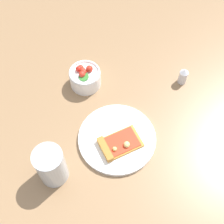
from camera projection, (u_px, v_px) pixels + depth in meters
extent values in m
plane|color=#93704C|center=(125.00, 134.00, 0.97)|extent=(2.40, 2.40, 0.00)
cylinder|color=white|center=(117.00, 139.00, 0.95)|extent=(0.24, 0.24, 0.01)
cube|color=gold|center=(121.00, 143.00, 0.93)|extent=(0.08, 0.13, 0.01)
cube|color=#B77A33|center=(105.00, 149.00, 0.91)|extent=(0.08, 0.02, 0.02)
cube|color=red|center=(121.00, 142.00, 0.92)|extent=(0.08, 0.11, 0.00)
sphere|color=#EAD172|center=(115.00, 149.00, 0.91)|extent=(0.01, 0.01, 0.01)
sphere|color=#F2D87F|center=(127.00, 145.00, 0.91)|extent=(0.02, 0.02, 0.02)
cylinder|color=white|center=(85.00, 78.00, 1.04)|extent=(0.10, 0.10, 0.06)
torus|color=white|center=(85.00, 72.00, 1.01)|extent=(0.10, 0.10, 0.01)
sphere|color=red|center=(83.00, 71.00, 1.01)|extent=(0.02, 0.02, 0.02)
sphere|color=red|center=(84.00, 72.00, 1.01)|extent=(0.02, 0.02, 0.02)
sphere|color=red|center=(82.00, 74.00, 1.00)|extent=(0.02, 0.02, 0.02)
sphere|color=red|center=(81.00, 68.00, 1.02)|extent=(0.02, 0.02, 0.02)
sphere|color=red|center=(90.00, 68.00, 1.01)|extent=(0.02, 0.02, 0.02)
sphere|color=red|center=(79.00, 69.00, 1.01)|extent=(0.02, 0.02, 0.02)
cylinder|color=#388433|center=(84.00, 77.00, 1.00)|extent=(0.04, 0.04, 0.01)
cylinder|color=silver|center=(51.00, 166.00, 0.84)|extent=(0.08, 0.08, 0.13)
cylinder|color=black|center=(52.00, 168.00, 0.85)|extent=(0.07, 0.07, 0.10)
cube|color=white|center=(54.00, 165.00, 0.81)|extent=(0.02, 0.02, 0.02)
cube|color=white|center=(44.00, 164.00, 0.81)|extent=(0.03, 0.03, 0.02)
cylinder|color=silver|center=(183.00, 77.00, 1.05)|extent=(0.03, 0.03, 0.05)
cone|color=silver|center=(185.00, 71.00, 1.02)|extent=(0.03, 0.03, 0.01)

